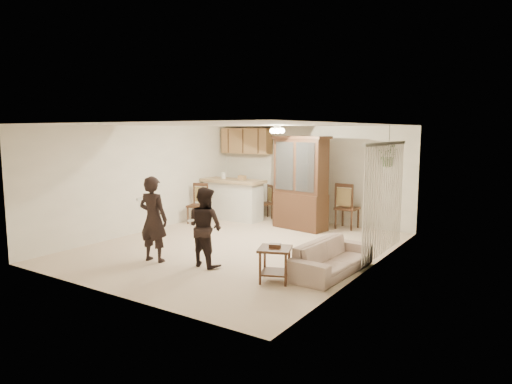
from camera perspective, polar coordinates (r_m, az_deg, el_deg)
The scene contains 23 objects.
floor at distance 9.47m, azimuth -2.19°, elevation -6.91°, with size 6.50×6.50×0.00m, color beige.
ceiling at distance 9.16m, azimuth -2.27°, elevation 8.40°, with size 5.50×6.50×0.02m, color silver.
wall_back at distance 12.01m, azimuth 6.80°, elevation 2.21°, with size 5.50×0.02×2.50m, color beige.
wall_front at distance 6.88m, azimuth -18.14°, elevation -2.20°, with size 5.50×0.02×2.50m, color beige.
wall_left at distance 11.05m, azimuth -13.94°, elevation 1.56°, with size 0.02×6.50×2.50m, color beige.
wall_right at distance 7.97m, azimuth 14.10°, elevation -0.73°, with size 0.02×6.50×2.50m, color beige.
breakfast_bar at distance 12.30m, azimuth -2.89°, elevation -1.14°, with size 1.60×0.55×1.00m, color silver.
bar_top at distance 12.22m, azimuth -2.91°, elevation 1.41°, with size 1.75×0.70×0.08m, color tan.
upper_cabinets at distance 12.77m, azimuth -1.20°, elevation 6.41°, with size 1.50×0.34×0.70m, color #9C7844.
vertical_blinds at distance 8.85m, azimuth 15.74°, elevation -0.95°, with size 0.06×2.30×2.10m, color white, non-canonical shape.
ceiling_fixture at distance 10.06m, azimuth 2.68°, elevation 7.77°, with size 0.36×0.36×0.20m, color #FFEDBF, non-canonical shape.
hanging_plant at distance 10.33m, azimuth 16.24°, elevation 4.41°, with size 0.43×0.37×0.48m, color #234E1F.
plant_cord at distance 10.32m, azimuth 16.31°, elevation 6.22°, with size 0.01×0.01×0.65m, color black.
sofa at distance 7.82m, azimuth 9.48°, elevation -7.37°, with size 1.87×0.73×0.73m, color beige.
adult at distance 8.49m, azimuth -12.75°, elevation -2.57°, with size 0.66×0.43×1.80m, color black.
child at distance 8.10m, azimuth -6.38°, elevation -4.54°, with size 0.66×0.51×1.35m, color black.
china_hutch at distance 11.08m, azimuth 5.60°, elevation 1.06°, with size 1.50×0.78×2.25m.
side_table at distance 7.32m, azimuth 2.37°, elevation -8.97°, with size 0.65×0.65×0.61m.
chair_bar at distance 11.92m, azimuth -7.30°, elevation -2.50°, with size 0.55×0.55×1.03m.
chair_hutch_left at distance 12.46m, azimuth 0.99°, elevation -2.14°, with size 0.57×0.57×0.92m.
chair_hutch_right at distance 11.40m, azimuth 11.31°, elevation -2.91°, with size 0.51×0.51×1.13m.
controller_adult at distance 8.16m, azimuth -14.37°, elevation -0.85°, with size 0.04×0.14×0.04m, color white.
controller_child at distance 7.85m, azimuth -8.16°, elevation -3.56°, with size 0.04×0.12×0.04m, color white.
Camera 1 is at (5.31, -7.46, 2.38)m, focal length 32.00 mm.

